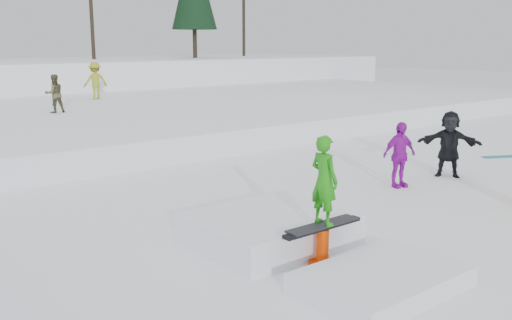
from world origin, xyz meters
TOP-DOWN VIEW (x-y plane):
  - ground at (0.00, 0.00)m, footprint 120.00×120.00m
  - snow_midrise at (0.00, 16.00)m, footprint 50.00×18.00m
  - walker_olive at (1.08, 15.16)m, footprint 0.75×0.59m
  - walker_ygreen at (4.57, 19.28)m, footprint 1.21×0.79m
  - spectator_purple at (4.50, 1.36)m, footprint 1.01×0.60m
  - spectator_dark at (6.46, 1.24)m, footprint 1.30×1.65m
  - loose_board_teal at (10.13, 1.58)m, footprint 1.37×0.90m
  - jib_rail_feature at (-0.57, -0.43)m, footprint 2.60×4.40m

SIDE VIEW (x-z plane):
  - ground at x=0.00m, z-range 0.00..0.00m
  - loose_board_teal at x=10.13m, z-range 0.00..0.03m
  - jib_rail_feature at x=-0.57m, z-range -0.75..1.36m
  - snow_midrise at x=0.00m, z-range 0.00..0.80m
  - spectator_purple at x=4.50m, z-range 0.00..1.62m
  - spectator_dark at x=6.46m, z-range 0.00..1.75m
  - walker_olive at x=1.08m, z-range 0.80..2.29m
  - walker_ygreen at x=4.57m, z-range 0.80..2.57m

